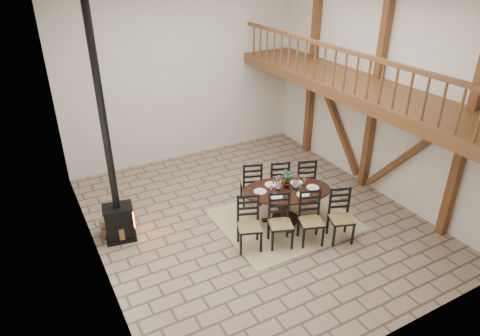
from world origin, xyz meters
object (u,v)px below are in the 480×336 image
log_basket (121,229)px  log_stack (109,227)px  wood_stove (115,194)px  dining_table (287,207)px

log_basket → log_stack: log_basket is taller
wood_stove → log_stack: bearing=131.7°
wood_stove → dining_table: bearing=-9.5°
dining_table → log_stack: dining_table is taller
wood_stove → log_basket: (0.02, 0.06, -0.93)m
wood_stove → log_stack: size_ratio=13.13×
log_stack → wood_stove: bearing=-58.3°
dining_table → log_basket: size_ratio=4.98×
wood_stove → log_basket: size_ratio=8.76×
wood_stove → log_stack: 1.01m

